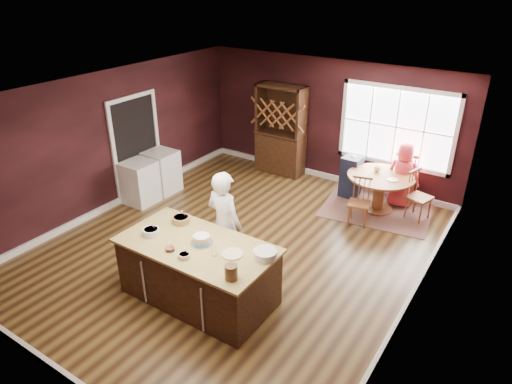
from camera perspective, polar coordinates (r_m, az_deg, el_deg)
room_shell at (r=7.40m, az=-2.55°, el=2.06°), size 7.00×7.00×7.00m
window at (r=9.70m, az=17.15°, el=7.79°), size 2.36×0.10×1.66m
doorway at (r=9.81m, az=-14.69°, el=5.36°), size 0.08×1.26×2.13m
kitchen_island at (r=6.71m, az=-7.21°, el=-9.95°), size 2.24×1.17×0.92m
dining_table at (r=9.29m, az=15.22°, el=0.79°), size 1.29×1.29×0.75m
baker at (r=6.98m, az=-3.97°, el=-4.03°), size 0.67×0.47×1.74m
layer_cake at (r=6.41m, az=-6.82°, el=-5.91°), size 0.32×0.32×0.13m
bowl_blue at (r=6.75m, az=-12.98°, el=-4.86°), size 0.24×0.24×0.09m
bowl_yellow at (r=6.97m, az=-9.36°, el=-3.44°), size 0.27×0.27×0.10m
bowl_pink at (r=6.35m, az=-10.71°, el=-7.01°), size 0.14×0.14×0.05m
bowl_olive at (r=6.17m, az=-8.96°, el=-7.88°), size 0.16×0.16×0.06m
drinking_glass at (r=6.14m, az=-5.26°, el=-7.31°), size 0.08×0.08×0.15m
dinner_plate at (r=6.18m, az=-2.98°, el=-7.73°), size 0.30×0.30×0.02m
white_tub at (r=6.09m, az=1.15°, el=-7.77°), size 0.32×0.32×0.11m
stoneware_crock at (r=5.69m, az=-3.14°, el=-9.97°), size 0.16×0.16×0.20m
toy_figurine at (r=5.86m, az=-3.02°, el=-9.48°), size 0.05×0.05×0.08m
rug at (r=9.52m, az=14.85°, el=-2.09°), size 2.26×1.86×0.01m
chair_east at (r=9.20m, az=19.79°, el=-0.41°), size 0.49×0.51×0.99m
chair_south at (r=8.71m, az=12.78°, el=-1.20°), size 0.46×0.45×0.92m
chair_north at (r=9.89m, az=18.24°, el=2.01°), size 0.50×0.48×1.09m
seated_woman at (r=9.55m, az=17.89°, el=2.05°), size 0.70×0.50×1.35m
high_chair at (r=9.77m, az=11.77°, el=1.98°), size 0.39×0.39×0.92m
toddler at (r=9.71m, az=11.94°, el=4.06°), size 0.18×0.14×0.26m
table_plate at (r=9.05m, az=16.65°, el=1.48°), size 0.20×0.20×0.02m
table_cup at (r=9.35m, az=14.91°, el=2.80°), size 0.16×0.16×0.10m
hutch at (r=10.57m, az=3.10°, el=7.74°), size 1.13×0.47×2.07m
washer at (r=9.61m, az=-14.33°, el=1.16°), size 0.61×0.59×0.88m
dryer at (r=10.00m, az=-11.70°, el=2.52°), size 0.62×0.60×0.90m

